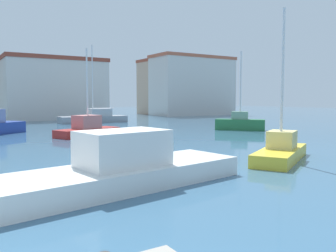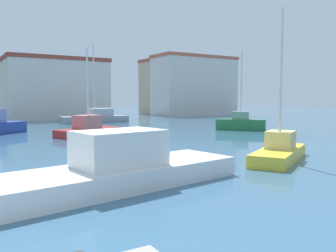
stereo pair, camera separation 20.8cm
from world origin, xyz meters
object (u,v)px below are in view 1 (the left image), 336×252
sailboat_yellow_behind_lamppost (281,150)px  motorboat_white_inner_mooring (116,170)px  sailboat_grey_mid_harbor (95,117)px  sailboat_red_distant_east (88,128)px  sailboat_green_near_pier (240,123)px

sailboat_yellow_behind_lamppost → motorboat_white_inner_mooring: sailboat_yellow_behind_lamppost is taller
sailboat_grey_mid_harbor → motorboat_white_inner_mooring: sailboat_grey_mid_harbor is taller
sailboat_red_distant_east → sailboat_yellow_behind_lamppost: (3.80, -14.29, -0.10)m
sailboat_yellow_behind_lamppost → sailboat_green_near_pier: sailboat_green_near_pier is taller
sailboat_grey_mid_harbor → sailboat_green_near_pier: (7.24, -15.84, 0.05)m
motorboat_white_inner_mooring → sailboat_green_near_pier: bearing=36.4°
sailboat_grey_mid_harbor → sailboat_green_near_pier: sailboat_grey_mid_harbor is taller
sailboat_grey_mid_harbor → motorboat_white_inner_mooring: size_ratio=0.96×
sailboat_red_distant_east → sailboat_grey_mid_harbor: sailboat_grey_mid_harbor is taller
sailboat_red_distant_east → motorboat_white_inner_mooring: size_ratio=0.70×
motorboat_white_inner_mooring → sailboat_green_near_pier: sailboat_green_near_pier is taller
sailboat_yellow_behind_lamppost → sailboat_green_near_pier: bearing=53.2°
motorboat_white_inner_mooring → sailboat_green_near_pier: size_ratio=1.35×
sailboat_red_distant_east → sailboat_grey_mid_harbor: size_ratio=0.73×
sailboat_grey_mid_harbor → sailboat_green_near_pier: bearing=-65.4°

